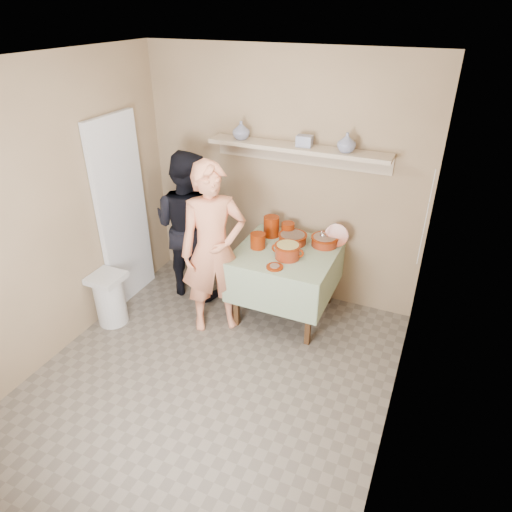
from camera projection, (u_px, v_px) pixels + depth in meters
The scene contains 22 objects.
ground at pixel (206, 386), 3.97m from camera, with size 3.50×3.50×0.00m, color #695E52.
tile_panel at pixel (122, 213), 4.75m from camera, with size 0.06×0.70×2.00m, color silver.
plate_stack_a at pixel (271, 227), 4.76m from camera, with size 0.16×0.16×0.22m, color maroon.
plate_stack_b at pixel (288, 230), 4.75m from camera, with size 0.14×0.14×0.16m, color maroon.
bowl_stack at pixel (258, 241), 4.55m from camera, with size 0.15×0.15×0.15m, color maroon.
empty_bowl at pixel (258, 239), 4.69m from camera, with size 0.15×0.15×0.05m, color maroon.
propped_lid at pixel (336, 235), 4.56m from camera, with size 0.24×0.24×0.02m, color maroon.
vase_right at pixel (347, 143), 4.13m from camera, with size 0.17×0.17×0.18m, color navy.
vase_left at pixel (241, 130), 4.51m from camera, with size 0.17×0.17×0.18m, color navy.
ceramic_box at pixel (304, 141), 4.31m from camera, with size 0.15×0.10×0.10m, color navy.
person_cook at pixel (213, 250), 4.32m from camera, with size 0.63×0.41×1.73m, color #E58963.
person_helper at pixel (188, 225), 4.91m from camera, with size 0.80×0.62×1.64m, color black.
room_shell at pixel (193, 218), 3.18m from camera, with size 3.04×3.54×2.62m.
serving_table at pixel (286, 261), 4.59m from camera, with size 0.97×0.97×0.76m.
cazuela_meat_a at pixel (293, 238), 4.65m from camera, with size 0.30×0.30×0.10m.
cazuela_meat_b at pixel (324, 240), 4.60m from camera, with size 0.28×0.28×0.10m.
ladle at pixel (323, 235), 4.58m from camera, with size 0.08×0.26×0.19m.
cazuela_rice at pixel (288, 250), 4.37m from camera, with size 0.33×0.25×0.14m.
front_plate at pixel (275, 267), 4.24m from camera, with size 0.16×0.16×0.03m.
wall_shelf at pixel (298, 150), 4.40m from camera, with size 1.80×0.25×0.21m.
trash_bin at pixel (110, 299), 4.64m from camera, with size 0.32×0.32×0.56m.
electrical_cord at pixel (426, 219), 4.03m from camera, with size 0.01×0.05×0.90m.
Camera 1 is at (1.57, -2.48, 2.94)m, focal length 32.00 mm.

